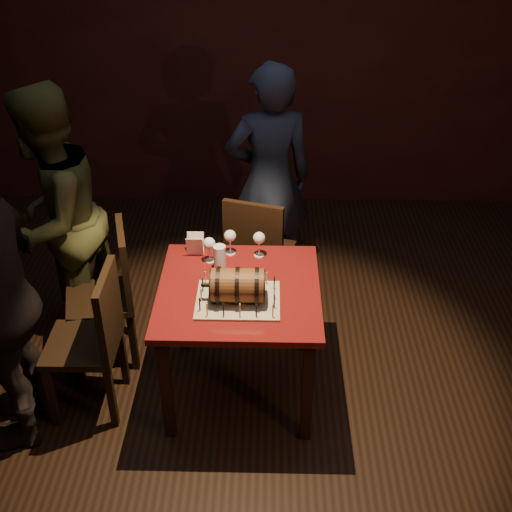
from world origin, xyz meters
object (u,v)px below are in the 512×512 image
Objects in this scene: chair_left_rear at (111,288)px; person_back at (269,180)px; chair_left_front at (95,335)px; wine_glass_left at (209,244)px; barrel_cake at (238,285)px; wine_glass_mid at (230,237)px; pub_table at (239,304)px; pint_of_ale at (220,258)px; wine_glass_right at (259,239)px; chair_back at (258,251)px; person_left_rear at (53,220)px.

person_back is (0.96, 0.88, 0.31)m from chair_left_rear.
wine_glass_left is at bearing 34.09° from chair_left_front.
barrel_cake is at bearing -64.54° from wine_glass_left.
chair_left_front is at bearing -145.91° from wine_glass_left.
pub_table is at bearing -79.36° from wine_glass_mid.
wine_glass_right is at bearing 31.66° from pint_of_ale.
chair_back is (0.16, 0.39, -0.34)m from wine_glass_mid.
chair_left_front is at bearing -151.83° from wine_glass_right.
chair_left_rear is (-0.91, -0.04, -0.35)m from wine_glass_right.
wine_glass_left is 0.82m from chair_left_front.
chair_left_rear is (-0.89, -0.45, 0.00)m from chair_back.
pub_table is 0.97× the size of chair_left_front.
person_back reaches higher than wine_glass_mid.
pint_of_ale is 1.01m from person_back.
pint_of_ale is at bearing 89.52° from person_left_rear.
barrel_cake is 2.14× the size of wine_glass_mid.
wine_glass_left is 0.09× the size of person_left_rear.
wine_glass_left is 0.30m from wine_glass_right.
pint_of_ale is at bearing -108.19° from wine_glass_mid.
pub_table is 0.97× the size of chair_left_rear.
wine_glass_right is 0.17× the size of chair_back.
person_back reaches higher than pint_of_ale.
wine_glass_mid reaches higher than pint_of_ale.
chair_back is 1.00× the size of chair_left_rear.
chair_back and chair_left_rear have the same top height.
person_left_rear is at bearing 118.55° from chair_left_front.
wine_glass_right is (0.29, 0.07, 0.00)m from wine_glass_left.
chair_left_rear is at bearing 30.41° from person_back.
barrel_cake reaches higher than chair_left_rear.
person_left_rear is at bearing 164.40° from wine_glass_left.
person_back is 1.48m from person_left_rear.
barrel_cake is 0.96m from chair_left_rear.
pub_table is 0.29m from pint_of_ale.
person_left_rear reaches higher than wine_glass_right.
wine_glass_right is 0.17× the size of chair_left_front.
barrel_cake is 0.21× the size of person_back.
wine_glass_mid is 0.17m from pint_of_ale.
pint_of_ale is at bearing 62.15° from person_back.
wine_glass_left is 0.71m from chair_left_rear.
pub_table is at bearing 82.88° from person_left_rear.
person_back is at bearing 80.47° from chair_back.
chair_back is 1.00× the size of chair_left_front.
chair_left_front is (-0.89, -0.90, 0.00)m from chair_back.
chair_left_front is at bearing -134.67° from chair_back.
pub_table is at bearing 90.00° from barrel_cake.
wine_glass_right is 0.10× the size of person_back.
chair_back is 0.53m from person_back.
chair_back is at bearing 116.87° from person_left_rear.
wine_glass_right is at bearing 74.36° from person_back.
chair_left_rear reaches higher than wine_glass_right.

